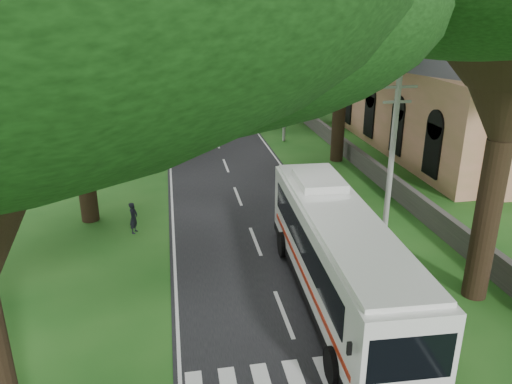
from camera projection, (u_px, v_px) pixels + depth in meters
name	position (u px, v px, depth m)	size (l,w,h in m)	color
ground	(297.00, 350.00, 16.17)	(140.00, 140.00, 0.00)	#1A4D16
road	(218.00, 147.00, 39.22)	(8.00, 120.00, 0.04)	black
property_wall	(333.00, 138.00, 39.54)	(0.35, 50.00, 1.20)	#383533
church	(460.00, 85.00, 37.19)	(14.00, 24.00, 11.60)	tan
pole_near	(391.00, 164.00, 21.12)	(1.60, 0.24, 8.00)	gray
pole_mid	(285.00, 90.00, 39.56)	(1.60, 0.24, 8.00)	gray
pole_far	(246.00, 63.00, 58.01)	(1.60, 0.24, 8.00)	gray
tree_l_midb	(112.00, 2.00, 38.86)	(12.67, 12.67, 13.57)	black
tree_r_far	(257.00, 3.00, 65.42)	(15.26, 15.26, 14.00)	black
coach_bus	(338.00, 255.00, 18.15)	(3.25, 12.40, 3.63)	white
distant_car_a	(195.00, 100.00, 55.37)	(1.39, 3.45, 1.18)	#AFAFB4
distant_car_c	(214.00, 78.00, 70.33)	(2.04, 5.01, 1.45)	maroon
pedestrian	(134.00, 218.00, 24.23)	(0.57, 0.38, 1.57)	black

